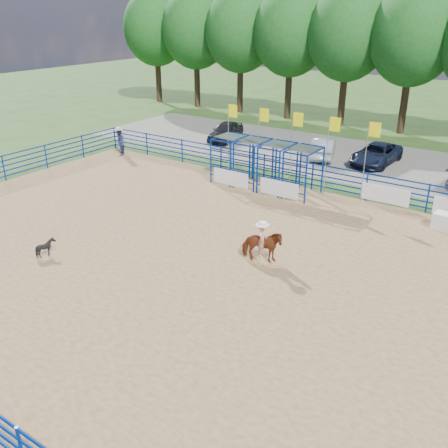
{
  "coord_description": "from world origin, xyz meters",
  "views": [
    {
      "loc": [
        10.62,
        -13.78,
        9.17
      ],
      "look_at": [
        0.43,
        1.0,
        1.3
      ],
      "focal_mm": 40.0,
      "sensor_mm": 36.0,
      "label": 1
    }
  ],
  "objects_px": {
    "horse_and_rider": "(262,243)",
    "spectator_cowboy": "(119,142)",
    "car_a": "(226,131)",
    "car_c": "(376,154)",
    "calf": "(46,247)",
    "car_b": "(323,148)"
  },
  "relations": [
    {
      "from": "horse_and_rider",
      "to": "car_c",
      "type": "height_order",
      "value": "horse_and_rider"
    },
    {
      "from": "spectator_cowboy",
      "to": "car_c",
      "type": "height_order",
      "value": "spectator_cowboy"
    },
    {
      "from": "spectator_cowboy",
      "to": "car_a",
      "type": "distance_m",
      "value": 8.14
    },
    {
      "from": "horse_and_rider",
      "to": "spectator_cowboy",
      "type": "relative_size",
      "value": 1.28
    },
    {
      "from": "spectator_cowboy",
      "to": "car_a",
      "type": "bearing_deg",
      "value": 64.46
    },
    {
      "from": "horse_and_rider",
      "to": "calf",
      "type": "xyz_separation_m",
      "value": [
        -7.3,
        -4.43,
        -0.43
      ]
    },
    {
      "from": "car_a",
      "to": "car_b",
      "type": "relative_size",
      "value": 0.99
    },
    {
      "from": "car_a",
      "to": "car_b",
      "type": "distance_m",
      "value": 7.83
    },
    {
      "from": "car_a",
      "to": "horse_and_rider",
      "type": "bearing_deg",
      "value": -62.78
    },
    {
      "from": "horse_and_rider",
      "to": "spectator_cowboy",
      "type": "xyz_separation_m",
      "value": [
        -15.5,
        7.72,
        0.11
      ]
    },
    {
      "from": "spectator_cowboy",
      "to": "car_a",
      "type": "xyz_separation_m",
      "value": [
        3.51,
        7.34,
        -0.24
      ]
    },
    {
      "from": "car_c",
      "to": "horse_and_rider",
      "type": "bearing_deg",
      "value": -84.43
    },
    {
      "from": "calf",
      "to": "spectator_cowboy",
      "type": "xyz_separation_m",
      "value": [
        -8.21,
        12.15,
        0.54
      ]
    },
    {
      "from": "calf",
      "to": "spectator_cowboy",
      "type": "bearing_deg",
      "value": 2.49
    },
    {
      "from": "car_c",
      "to": "calf",
      "type": "bearing_deg",
      "value": -105.48
    },
    {
      "from": "horse_and_rider",
      "to": "calf",
      "type": "relative_size",
      "value": 3.16
    },
    {
      "from": "spectator_cowboy",
      "to": "calf",
      "type": "bearing_deg",
      "value": -55.97
    },
    {
      "from": "calf",
      "to": "car_c",
      "type": "distance_m",
      "value": 20.94
    },
    {
      "from": "spectator_cowboy",
      "to": "car_b",
      "type": "distance_m",
      "value": 13.43
    },
    {
      "from": "horse_and_rider",
      "to": "car_a",
      "type": "bearing_deg",
      "value": 128.55
    },
    {
      "from": "calf",
      "to": "horse_and_rider",
      "type": "bearing_deg",
      "value": -90.24
    },
    {
      "from": "car_a",
      "to": "car_c",
      "type": "distance_m",
      "value": 11.2
    }
  ]
}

